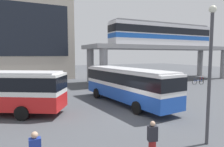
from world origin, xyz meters
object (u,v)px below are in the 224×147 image
(pedestrian_near_building, at_px, (152,141))
(bicycle_green, at_px, (156,84))
(train, at_px, (163,35))
(bus_main, at_px, (127,82))
(pedestrian_by_bike_rack, at_px, (165,84))
(bicycle_red, at_px, (202,80))
(bicycle_silver, at_px, (180,83))
(bicycle_brown, at_px, (173,86))
(bicycle_blue, at_px, (198,82))

(pedestrian_near_building, bearing_deg, bicycle_green, 51.49)
(train, xyz_separation_m, bus_main, (-13.82, -11.91, -5.88))
(pedestrian_near_building, relative_size, pedestrian_by_bike_rack, 0.92)
(bicycle_red, distance_m, bicycle_green, 9.80)
(bicycle_silver, bearing_deg, pedestrian_near_building, -137.35)
(bicycle_brown, bearing_deg, pedestrian_by_bike_rack, -153.42)
(bicycle_green, relative_size, pedestrian_near_building, 1.07)
(bicycle_red, bearing_deg, bicycle_green, -176.01)
(bicycle_silver, bearing_deg, bicycle_brown, -152.38)
(bicycle_blue, height_order, pedestrian_near_building, pedestrian_near_building)
(bus_main, bearing_deg, bicycle_green, 38.13)
(train, distance_m, bicycle_brown, 11.28)
(train, bearing_deg, bicycle_blue, -73.42)
(bicycle_brown, bearing_deg, bicycle_green, 112.46)
(bicycle_green, bearing_deg, pedestrian_near_building, -128.51)
(bicycle_silver, xyz_separation_m, bicycle_green, (-3.75, 0.76, 0.00))
(bicycle_silver, distance_m, pedestrian_near_building, 22.15)
(pedestrian_by_bike_rack, bearing_deg, bicycle_blue, 15.59)
(bicycle_blue, relative_size, pedestrian_near_building, 1.00)
(train, relative_size, bicycle_red, 11.28)
(bus_main, relative_size, pedestrian_near_building, 6.74)
(bicycle_red, bearing_deg, bicycle_silver, -166.54)
(bicycle_brown, height_order, pedestrian_near_building, pedestrian_near_building)
(train, xyz_separation_m, pedestrian_by_bike_rack, (-6.50, -8.47, -7.01))
(train, xyz_separation_m, bicycle_brown, (-4.18, -7.31, -7.51))
(bicycle_green, xyz_separation_m, pedestrian_near_building, (-12.55, -15.77, 0.42))
(bicycle_green, bearing_deg, train, 44.82)
(bus_main, height_order, bicycle_green, bus_main)
(bicycle_red, bearing_deg, train, 136.80)
(pedestrian_by_bike_rack, bearing_deg, pedestrian_near_building, -132.03)
(train, height_order, bicycle_green, train)
(bus_main, relative_size, bicycle_blue, 6.74)
(bus_main, relative_size, bicycle_silver, 6.28)
(bus_main, bearing_deg, bicycle_brown, 25.53)
(bicycle_brown, bearing_deg, bicycle_silver, 27.62)
(bicycle_blue, bearing_deg, pedestrian_by_bike_rack, -164.41)
(bicycle_green, bearing_deg, bicycle_silver, -11.47)
(pedestrian_by_bike_rack, bearing_deg, bicycle_silver, 27.15)
(bus_main, distance_m, bicycle_silver, 13.96)
(bus_main, xyz_separation_m, bicycle_green, (8.72, 6.84, -1.63))
(pedestrian_near_building, bearing_deg, bicycle_silver, 42.65)
(bicycle_red, height_order, bicycle_blue, same)
(bicycle_silver, distance_m, pedestrian_by_bike_rack, 5.81)
(train, distance_m, bus_main, 19.17)
(train, height_order, pedestrian_by_bike_rack, train)
(bicycle_green, height_order, pedestrian_near_building, pedestrian_near_building)
(train, relative_size, bus_main, 1.72)
(bus_main, distance_m, bicycle_blue, 16.76)
(bicycle_silver, bearing_deg, bus_main, -153.99)
(bicycle_brown, height_order, pedestrian_by_bike_rack, pedestrian_by_bike_rack)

